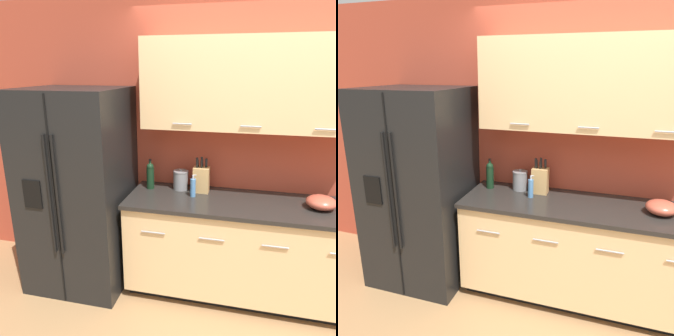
% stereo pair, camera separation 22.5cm
% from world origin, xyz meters
% --- Properties ---
extents(wall_back, '(10.00, 0.39, 2.60)m').
position_xyz_m(wall_back, '(-0.05, 1.23, 1.44)').
color(wall_back, '#AD422D').
rests_on(wall_back, ground_plane).
extents(counter_unit, '(2.02, 0.64, 0.91)m').
position_xyz_m(counter_unit, '(-0.19, 0.93, 0.46)').
color(counter_unit, black).
rests_on(counter_unit, ground_plane).
extents(refrigerator, '(0.88, 0.82, 1.83)m').
position_xyz_m(refrigerator, '(-1.68, 0.84, 0.91)').
color(refrigerator, black).
rests_on(refrigerator, ground_plane).
extents(knife_block, '(0.14, 0.11, 0.33)m').
position_xyz_m(knife_block, '(-0.59, 1.08, 1.03)').
color(knife_block, tan).
rests_on(knife_block, counter_unit).
extents(wine_bottle, '(0.07, 0.07, 0.28)m').
position_xyz_m(wine_bottle, '(-1.06, 1.05, 1.04)').
color(wine_bottle, black).
rests_on(wine_bottle, counter_unit).
extents(soap_dispenser, '(0.05, 0.05, 0.20)m').
position_xyz_m(soap_dispenser, '(-0.64, 0.95, 0.99)').
color(soap_dispenser, '#4C7FB2').
rests_on(soap_dispenser, counter_unit).
extents(steel_canister, '(0.14, 0.14, 0.19)m').
position_xyz_m(steel_canister, '(-0.78, 1.10, 1.00)').
color(steel_canister, gray).
rests_on(steel_canister, counter_unit).
extents(mixing_bowl, '(0.23, 0.23, 0.11)m').
position_xyz_m(mixing_bowl, '(0.40, 0.92, 0.96)').
color(mixing_bowl, '#B24C38').
rests_on(mixing_bowl, counter_unit).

